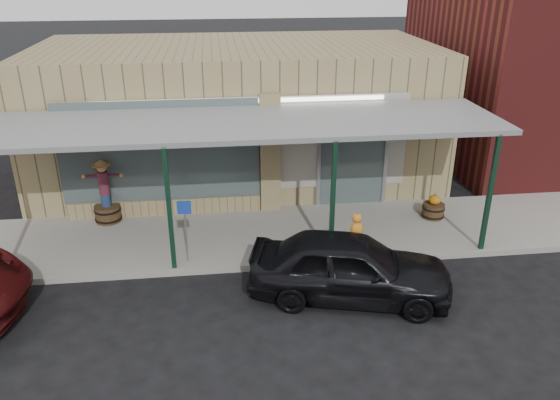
{
  "coord_description": "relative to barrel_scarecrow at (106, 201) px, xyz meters",
  "views": [
    {
      "loc": [
        -0.71,
        -8.76,
        6.56
      ],
      "look_at": [
        0.67,
        2.6,
        1.49
      ],
      "focal_mm": 35.0,
      "sensor_mm": 36.0,
      "label": 1
    }
  ],
  "objects": [
    {
      "name": "ground",
      "position": [
        3.68,
        -4.8,
        -0.74
      ],
      "size": [
        120.0,
        120.0,
        0.0
      ],
      "primitive_type": "plane",
      "color": "black",
      "rests_on": "ground"
    },
    {
      "name": "storefront",
      "position": [
        3.68,
        3.36,
        1.36
      ],
      "size": [
        12.0,
        6.25,
        4.2
      ],
      "color": "#93845A",
      "rests_on": "ground"
    },
    {
      "name": "awning",
      "position": [
        3.68,
        -1.24,
        2.27
      ],
      "size": [
        12.0,
        3.0,
        3.04
      ],
      "color": "slate",
      "rests_on": "ground"
    },
    {
      "name": "barrel_scarecrow",
      "position": [
        0.0,
        0.0,
        0.0
      ],
      "size": [
        1.05,
        0.8,
        1.74
      ],
      "rotation": [
        0.0,
        0.0,
        0.22
      ],
      "color": "#4A351D",
      "rests_on": "sidewalk"
    },
    {
      "name": "block_buildings_near",
      "position": [
        5.68,
        4.4,
        3.03
      ],
      "size": [
        61.0,
        8.0,
        8.0
      ],
      "color": "maroon",
      "rests_on": "ground"
    },
    {
      "name": "handicap_sign",
      "position": [
        2.18,
        -2.4,
        0.39
      ],
      "size": [
        0.31,
        0.04,
        1.52
      ],
      "rotation": [
        0.0,
        0.0,
        -0.03
      ],
      "color": "gray",
      "rests_on": "sidewalk"
    },
    {
      "name": "parked_sedan",
      "position": [
        5.59,
        -4.03,
        -0.02
      ],
      "size": [
        4.47,
        2.67,
        1.54
      ],
      "rotation": [
        0.0,
        0.0,
        1.32
      ],
      "color": "black",
      "rests_on": "ground"
    },
    {
      "name": "sidewalk",
      "position": [
        3.68,
        -1.2,
        -0.66
      ],
      "size": [
        40.0,
        3.2,
        0.15
      ],
      "primitive_type": "cube",
      "color": "gray",
      "rests_on": "ground"
    },
    {
      "name": "barrel_pumpkin",
      "position": [
        8.68,
        -0.82,
        -0.34
      ],
      "size": [
        0.66,
        0.66,
        0.68
      ],
      "rotation": [
        0.0,
        0.0,
        -0.14
      ],
      "color": "#4A351D",
      "rests_on": "sidewalk"
    }
  ]
}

